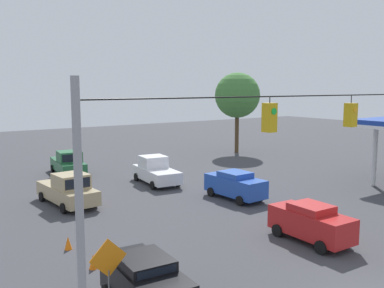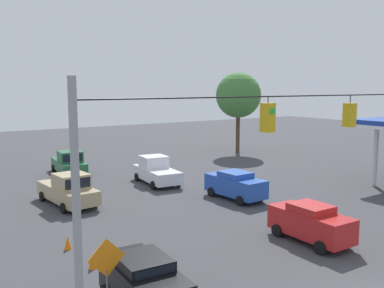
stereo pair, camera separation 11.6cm
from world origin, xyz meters
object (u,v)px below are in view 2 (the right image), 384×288
at_px(pickup_truck_green_withflow_deep, 69,163).
at_px(tree_horizon_right, 238,95).
at_px(pickup_truck_tan_withflow_far, 68,190).
at_px(traffic_cone_second, 92,261).
at_px(sedan_blue_oncoming_far, 235,185).
at_px(sedan_black_parked_shoulder, 143,284).
at_px(traffic_cone_third, 68,243).
at_px(traffic_cone_nearest, 112,282).
at_px(sedan_red_crossing_near, 310,222).
at_px(pickup_truck_white_oncoming_deep, 156,171).
at_px(overhead_signal_span, 348,161).
at_px(work_zone_sign, 107,264).

relative_size(pickup_truck_green_withflow_deep, tree_horizon_right, 0.61).
xyz_separation_m(pickup_truck_tan_withflow_far, traffic_cone_second, (2.35, 10.21, -0.66)).
relative_size(pickup_truck_tan_withflow_far, traffic_cone_second, 8.94).
bearing_deg(pickup_truck_tan_withflow_far, tree_horizon_right, -155.04).
bearing_deg(sedan_blue_oncoming_far, sedan_black_parked_shoulder, 38.72).
bearing_deg(pickup_truck_green_withflow_deep, traffic_cone_third, 71.55).
height_order(sedan_blue_oncoming_far, tree_horizon_right, tree_horizon_right).
bearing_deg(traffic_cone_nearest, sedan_black_parked_shoulder, 96.11).
bearing_deg(sedan_black_parked_shoulder, sedan_red_crossing_near, -172.21).
bearing_deg(pickup_truck_green_withflow_deep, traffic_cone_second, 74.39).
height_order(traffic_cone_nearest, tree_horizon_right, tree_horizon_right).
bearing_deg(sedan_black_parked_shoulder, pickup_truck_white_oncoming_deep, -120.58).
xyz_separation_m(overhead_signal_span, traffic_cone_nearest, (7.21, -4.82, -4.59)).
distance_m(traffic_cone_third, work_zone_sign, 7.25).
bearing_deg(sedan_black_parked_shoulder, pickup_truck_tan_withflow_far, -98.64).
relative_size(pickup_truck_tan_withflow_far, pickup_truck_green_withflow_deep, 1.00).
bearing_deg(traffic_cone_nearest, traffic_cone_third, -89.16).
xyz_separation_m(pickup_truck_white_oncoming_deep, sedan_black_parked_shoulder, (9.94, 16.81, 0.05)).
relative_size(sedan_red_crossing_near, traffic_cone_third, 6.85).
bearing_deg(sedan_red_crossing_near, traffic_cone_second, -16.66).
xyz_separation_m(sedan_black_parked_shoulder, traffic_cone_second, (0.13, -4.35, -0.71)).
height_order(pickup_truck_white_oncoming_deep, sedan_red_crossing_near, pickup_truck_white_oncoming_deep).
xyz_separation_m(sedan_red_crossing_near, tree_horizon_right, (-15.67, -24.08, 5.60)).
relative_size(overhead_signal_span, work_zone_sign, 7.11).
relative_size(pickup_truck_green_withflow_deep, traffic_cone_nearest, 8.93).
bearing_deg(pickup_truck_tan_withflow_far, pickup_truck_green_withflow_deep, -108.41).
xyz_separation_m(pickup_truck_white_oncoming_deep, work_zone_sign, (11.19, 16.74, 1.01)).
bearing_deg(tree_horizon_right, pickup_truck_green_withflow_deep, 3.98).
bearing_deg(pickup_truck_white_oncoming_deep, pickup_truck_green_withflow_deep, -57.59).
relative_size(pickup_truck_white_oncoming_deep, pickup_truck_tan_withflow_far, 0.95).
xyz_separation_m(overhead_signal_span, pickup_truck_white_oncoming_deep, (-2.96, -19.50, -3.92)).
bearing_deg(tree_horizon_right, sedan_black_parked_shoulder, 44.86).
distance_m(pickup_truck_tan_withflow_far, traffic_cone_nearest, 12.68).
relative_size(pickup_truck_green_withflow_deep, work_zone_sign, 1.97).
height_order(traffic_cone_third, tree_horizon_right, tree_horizon_right).
xyz_separation_m(sedan_red_crossing_near, traffic_cone_nearest, (10.12, -0.78, -0.67)).
bearing_deg(sedan_red_crossing_near, pickup_truck_white_oncoming_deep, -90.17).
bearing_deg(sedan_black_parked_shoulder, pickup_truck_green_withflow_deep, -102.58).
bearing_deg(work_zone_sign, overhead_signal_span, 161.48).
relative_size(pickup_truck_white_oncoming_deep, traffic_cone_second, 8.46).
relative_size(pickup_truck_tan_withflow_far, traffic_cone_nearest, 8.94).
bearing_deg(tree_horizon_right, sedan_red_crossing_near, 56.95).
relative_size(traffic_cone_second, tree_horizon_right, 0.07).
bearing_deg(pickup_truck_green_withflow_deep, work_zone_sign, 74.56).
xyz_separation_m(overhead_signal_span, sedan_black_parked_shoulder, (6.98, -2.69, -3.87)).
xyz_separation_m(overhead_signal_span, traffic_cone_second, (7.11, -7.04, -4.59)).
height_order(overhead_signal_span, traffic_cone_second, overhead_signal_span).
bearing_deg(sedan_blue_oncoming_far, overhead_signal_span, 67.67).
distance_m(pickup_truck_white_oncoming_deep, tree_horizon_right, 18.69).
relative_size(traffic_cone_nearest, traffic_cone_second, 1.00).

